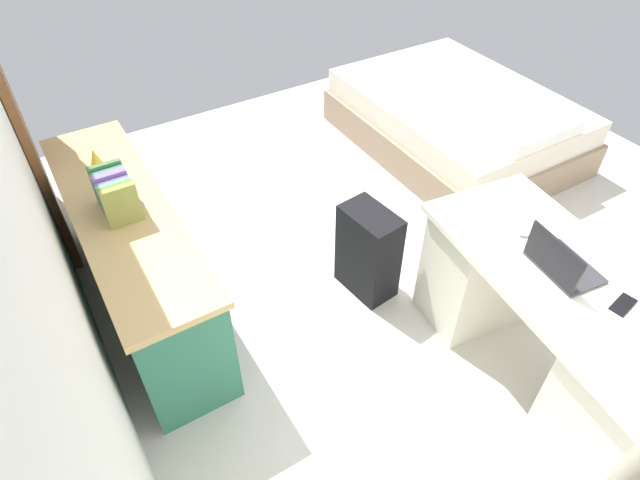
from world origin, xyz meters
TOP-DOWN VIEW (x-y plane):
  - ground_plane at (0.00, 0.00)m, footprint 5.06×5.06m
  - wall_back at (0.00, 2.01)m, footprint 4.06×0.10m
  - door_wooden at (1.48, 1.93)m, footprint 0.88×0.05m
  - desk at (-1.05, 0.03)m, footprint 1.51×0.84m
  - credenza at (0.50, 1.63)m, footprint 1.80×0.48m
  - bed at (0.88, -1.15)m, footprint 1.91×1.42m
  - suitcase_black at (-0.07, 0.41)m, footprint 0.38×0.26m
  - laptop at (-1.00, 0.05)m, footprint 0.34×0.26m
  - computer_mouse at (-0.74, -0.03)m, footprint 0.07×0.11m
  - cell_phone_near_laptop at (-1.28, -0.03)m, footprint 0.09×0.15m
  - book_row at (0.48, 1.63)m, footprint 0.27×0.17m
  - figurine_small at (0.95, 1.63)m, footprint 0.08×0.08m

SIDE VIEW (x-z plane):
  - ground_plane at x=0.00m, z-range 0.00..0.00m
  - bed at x=0.88m, z-range -0.05..0.53m
  - suitcase_black at x=-0.07m, z-range 0.00..0.59m
  - credenza at x=0.50m, z-range 0.00..0.76m
  - desk at x=-1.05m, z-range 0.02..0.77m
  - cell_phone_near_laptop at x=-1.28m, z-range 0.76..0.77m
  - computer_mouse at x=-0.74m, z-range 0.76..0.79m
  - laptop at x=-1.00m, z-range 0.70..0.91m
  - figurine_small at x=0.95m, z-range 0.75..0.86m
  - book_row at x=0.48m, z-range 0.75..0.97m
  - door_wooden at x=1.48m, z-range 0.00..2.04m
  - wall_back at x=0.00m, z-range 0.00..2.61m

